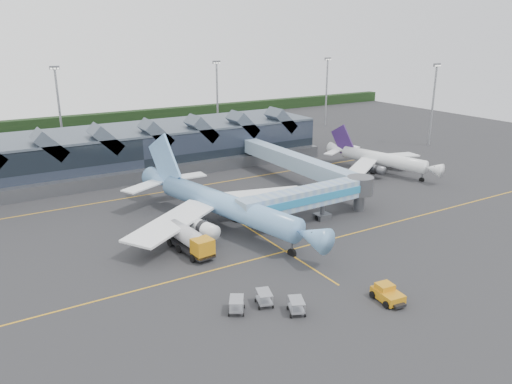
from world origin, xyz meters
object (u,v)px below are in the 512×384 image
fuel_truck (188,238)px  jet_bridge (318,196)px  regional_jet (379,159)px  main_airliner (221,203)px  pushback_tug (388,294)px

fuel_truck → jet_bridge: bearing=-5.3°
regional_jet → fuel_truck: 57.35m
main_airliner → pushback_tug: bearing=-92.1°
fuel_truck → main_airliner: bearing=29.9°
main_airliner → fuel_truck: (-8.49, -6.06, -1.97)m
main_airliner → regional_jet: main_airliner is taller
main_airliner → jet_bridge: size_ratio=1.55×
main_airliner → regional_jet: (46.20, 11.17, -0.88)m
main_airliner → jet_bridge: (15.22, -5.94, 0.36)m
jet_bridge → regional_jet: bearing=27.3°
fuel_truck → pushback_tug: size_ratio=2.41×
jet_bridge → main_airliner: bearing=157.1°
pushback_tug → regional_jet: bearing=53.0°
main_airliner → pushback_tug: size_ratio=9.24×
regional_jet → fuel_truck: regional_jet is taller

